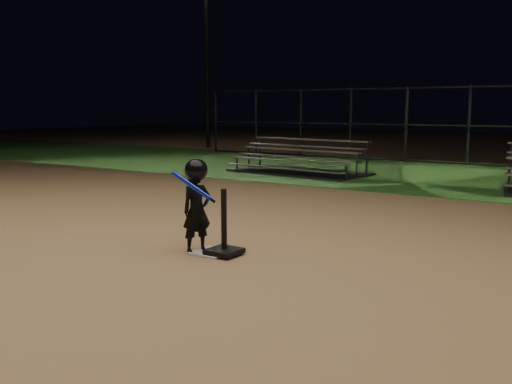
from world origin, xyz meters
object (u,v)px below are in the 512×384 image
at_px(batting_tee, 224,242).
at_px(child_batter, 197,203).
at_px(light_pole_left, 206,37).
at_px(bleacher_left, 298,166).
at_px(home_plate, 212,252).

relative_size(batting_tee, child_batter, 0.68).
bearing_deg(light_pole_left, batting_tee, -50.78).
height_order(child_batter, bleacher_left, child_batter).
distance_m(batting_tee, bleacher_left, 8.92).
xyz_separation_m(home_plate, bleacher_left, (-3.38, 8.18, 0.18)).
height_order(bleacher_left, light_pole_left, light_pole_left).
xyz_separation_m(home_plate, light_pole_left, (-12.00, 14.94, 4.93)).
xyz_separation_m(child_batter, light_pole_left, (-11.81, 15.00, 4.32)).
xyz_separation_m(home_plate, batting_tee, (0.19, 0.01, 0.16)).
bearing_deg(bleacher_left, home_plate, -61.31).
bearing_deg(batting_tee, child_batter, -171.31).
bearing_deg(bleacher_left, child_batter, -62.55).
bearing_deg(batting_tee, home_plate, -178.33).
relative_size(child_batter, light_pole_left, 0.14).
height_order(home_plate, light_pole_left, light_pole_left).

